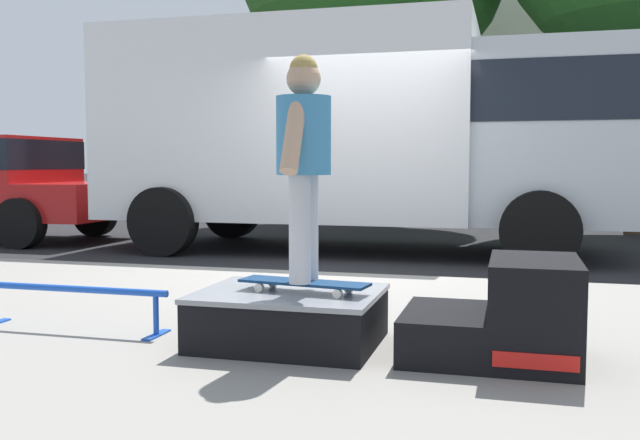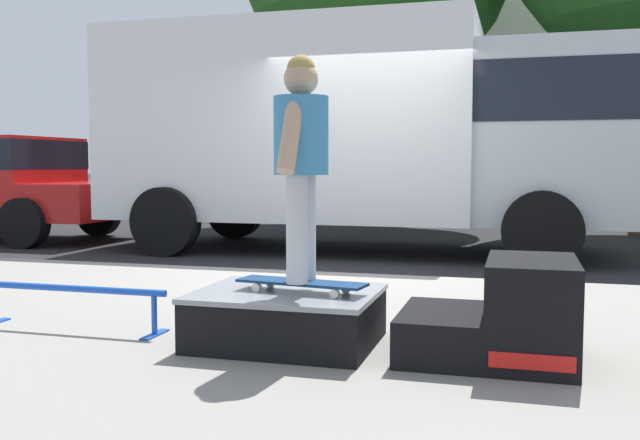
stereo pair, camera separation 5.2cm
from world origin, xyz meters
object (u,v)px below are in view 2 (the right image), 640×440
Objects in this scene: grind_rail at (70,297)px; skateboard at (301,283)px; skate_box at (287,315)px; kicker_ramp at (503,318)px; skater_kid at (301,149)px; box_truck at (363,127)px.

grind_rail is 1.58m from skateboard.
skate_box is at bearing 1.34° from grind_rail.
skater_kid is (-1.15, -0.03, 0.93)m from kicker_ramp.
grind_rail is at bearing -179.89° from skater_kid.
skater_kid is (0.10, -0.03, 0.99)m from skate_box.
grind_rail is at bearing -97.54° from box_truck.
skateboard is at bearing -81.34° from box_truck.
box_truck is (-0.84, 5.53, 0.42)m from skater_kid.
skateboard reaches higher than grind_rail.
kicker_ramp is at bearing 0.72° from grind_rail.
box_truck reaches higher than skateboard.
skateboard is (0.10, -0.03, 0.20)m from skate_box.
skate_box is 0.23m from skateboard.
skateboard is (-1.15, -0.03, 0.14)m from kicker_ramp.
skate_box is 0.99m from skater_kid.
skateboard is 0.78m from skater_kid.
skate_box reaches higher than grind_rail.
box_truck reaches higher than skater_kid.
skater_kid is at bearing 180.00° from skateboard.
skateboard reaches higher than skate_box.
kicker_ramp reaches higher than grind_rail.
kicker_ramp is 6.00m from box_truck.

